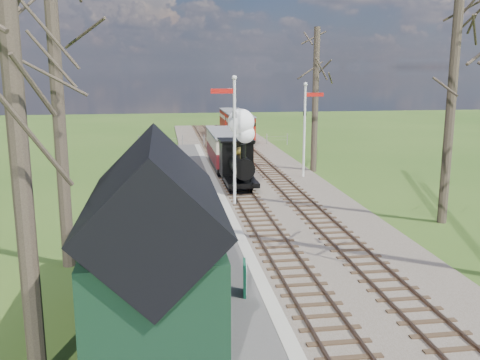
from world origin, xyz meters
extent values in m
ellipsoid|color=#385B23|center=(-25.00, 60.00, -14.76)|extent=(57.60, 36.00, 16.20)
ellipsoid|color=#385B23|center=(10.00, 65.00, -18.04)|extent=(70.40, 44.00, 19.80)
ellipsoid|color=#385B23|center=(35.00, 58.00, -13.12)|extent=(51.20, 32.00, 14.40)
ellipsoid|color=#385B23|center=(-8.00, 70.00, -16.40)|extent=(64.00, 40.00, 18.00)
cube|color=brown|center=(1.30, 22.00, 0.05)|extent=(8.00, 60.00, 0.10)
cube|color=brown|center=(-0.50, 22.00, 0.14)|extent=(0.07, 60.00, 0.12)
cube|color=brown|center=(0.50, 22.00, 0.14)|extent=(0.07, 60.00, 0.12)
cube|color=#38281C|center=(0.00, 22.00, 0.10)|extent=(1.60, 60.00, 0.09)
cube|color=brown|center=(2.10, 22.00, 0.14)|extent=(0.07, 60.00, 0.12)
cube|color=brown|center=(3.10, 22.00, 0.14)|extent=(0.07, 60.00, 0.12)
cube|color=#38281C|center=(2.60, 22.00, 0.10)|extent=(1.60, 60.00, 0.09)
cube|color=#474442|center=(-3.50, 14.00, 0.10)|extent=(5.00, 44.00, 0.20)
cube|color=#B2AD9E|center=(-1.20, 14.00, 0.10)|extent=(0.40, 44.00, 0.21)
cube|color=black|center=(-4.30, 4.00, 1.50)|extent=(3.00, 6.00, 2.60)
cube|color=black|center=(-4.30, 4.00, 3.35)|extent=(3.25, 6.30, 3.25)
cube|color=black|center=(-2.78, 3.00, 1.20)|extent=(0.06, 1.20, 2.00)
cylinder|color=silver|center=(-0.70, 16.00, 3.00)|extent=(0.14, 0.14, 6.00)
sphere|color=silver|center=(-0.70, 16.00, 6.10)|extent=(0.24, 0.24, 0.24)
cube|color=#B7140F|center=(-1.25, 16.00, 5.50)|extent=(1.10, 0.08, 0.22)
cube|color=black|center=(-0.70, 16.00, 4.40)|extent=(0.18, 0.06, 0.30)
cylinder|color=silver|center=(4.30, 22.00, 2.75)|extent=(0.14, 0.14, 5.50)
sphere|color=silver|center=(4.30, 22.00, 5.60)|extent=(0.24, 0.24, 0.24)
cube|color=#B7140F|center=(4.85, 22.00, 5.00)|extent=(1.10, 0.08, 0.22)
cube|color=black|center=(4.30, 22.00, 3.90)|extent=(0.18, 0.06, 0.30)
cylinder|color=#382D23|center=(-6.80, 2.00, 4.50)|extent=(0.39, 0.39, 9.00)
cylinder|color=#382D23|center=(-7.30, 9.00, 5.50)|extent=(0.41, 0.41, 11.00)
cylinder|color=#382D23|center=(7.80, 12.00, 5.00)|extent=(0.40, 0.40, 10.00)
cylinder|color=#382D23|center=(5.50, 24.00, 4.50)|extent=(0.39, 0.39, 9.00)
cube|color=slate|center=(0.30, 36.00, 0.75)|extent=(12.60, 0.02, 0.01)
cube|color=slate|center=(0.30, 36.00, 0.45)|extent=(12.60, 0.02, 0.02)
cylinder|color=slate|center=(0.30, 36.00, 0.50)|extent=(0.08, 0.08, 1.00)
cube|color=black|center=(0.00, 19.37, 0.63)|extent=(1.64, 3.85, 0.24)
cylinder|color=black|center=(0.00, 18.80, 1.50)|extent=(1.06, 2.50, 1.06)
cube|color=black|center=(0.00, 20.53, 1.60)|extent=(1.73, 1.54, 1.93)
cylinder|color=black|center=(0.00, 17.83, 2.37)|extent=(0.27, 0.27, 0.77)
sphere|color=#B99136|center=(0.00, 19.09, 2.17)|extent=(0.50, 0.50, 0.50)
sphere|color=white|center=(0.10, 17.83, 3.28)|extent=(0.96, 0.96, 0.96)
sphere|color=white|center=(-0.10, 17.93, 3.86)|extent=(1.35, 1.35, 1.35)
cylinder|color=black|center=(-0.50, 18.22, 0.51)|extent=(0.10, 0.62, 0.62)
cylinder|color=black|center=(0.50, 18.22, 0.51)|extent=(0.10, 0.62, 0.62)
cube|color=black|center=(0.00, 25.37, 0.54)|extent=(1.83, 6.74, 0.29)
cube|color=maroon|center=(0.00, 25.37, 1.11)|extent=(1.93, 6.74, 0.87)
cube|color=beige|center=(0.00, 25.37, 1.98)|extent=(1.93, 6.74, 0.87)
cube|color=slate|center=(0.00, 25.37, 2.46)|extent=(2.02, 6.93, 0.12)
cube|color=black|center=(2.60, 36.68, 0.53)|extent=(1.79, 4.71, 0.28)
cube|color=#9D180D|center=(2.60, 36.68, 1.10)|extent=(1.88, 4.71, 0.85)
cube|color=beige|center=(2.60, 36.68, 1.94)|extent=(1.88, 4.71, 0.85)
cube|color=slate|center=(2.60, 36.68, 2.41)|extent=(1.98, 4.90, 0.11)
cube|color=black|center=(2.60, 42.18, 0.53)|extent=(1.79, 4.71, 0.28)
cube|color=#9D180D|center=(2.60, 42.18, 1.10)|extent=(1.88, 4.71, 0.85)
cube|color=beige|center=(2.60, 42.18, 1.94)|extent=(1.88, 4.71, 0.85)
cube|color=slate|center=(2.60, 42.18, 2.41)|extent=(1.98, 4.90, 0.11)
cube|color=#0E452D|center=(-1.85, 5.40, 0.69)|extent=(0.16, 0.67, 0.98)
cube|color=silver|center=(-1.80, 5.40, 0.69)|extent=(0.09, 0.58, 0.80)
cube|color=#463019|center=(-2.79, 7.15, 0.46)|extent=(0.90, 1.63, 0.07)
cube|color=#463019|center=(-2.98, 7.09, 0.76)|extent=(0.53, 1.51, 0.67)
cube|color=#463019|center=(-2.62, 6.48, 0.31)|extent=(0.07, 0.07, 0.22)
cube|color=#463019|center=(-2.96, 7.82, 0.31)|extent=(0.07, 0.07, 0.22)
imported|color=black|center=(-2.54, 4.58, 0.94)|extent=(0.41, 0.57, 1.48)
camera|label=1|loc=(-4.04, -8.74, 6.57)|focal=40.00mm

